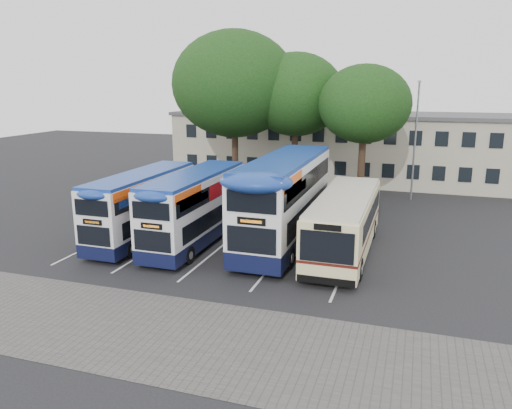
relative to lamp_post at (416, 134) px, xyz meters
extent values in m
plane|color=black|center=(-6.00, -19.97, -5.08)|extent=(120.00, 120.00, 0.00)
cube|color=#595654|center=(-8.00, -24.97, -5.08)|extent=(40.00, 6.00, 0.01)
cube|color=silver|center=(-16.75, -14.97, -5.08)|extent=(0.12, 11.00, 0.01)
cube|color=silver|center=(-13.25, -14.97, -5.08)|extent=(0.12, 11.00, 0.01)
cube|color=silver|center=(-9.75, -14.97, -5.08)|extent=(0.12, 11.00, 0.01)
cube|color=silver|center=(-6.25, -14.97, -5.08)|extent=(0.12, 11.00, 0.01)
cube|color=silver|center=(-2.75, -14.97, -5.08)|extent=(0.12, 11.00, 0.01)
cube|color=#B7A693|center=(-6.00, 7.03, -2.08)|extent=(32.00, 8.00, 6.00)
cube|color=#4C4C4F|center=(-6.00, 7.03, 0.97)|extent=(32.40, 8.40, 0.30)
cube|color=black|center=(-6.00, 3.01, -3.38)|extent=(30.00, 0.06, 1.20)
cube|color=black|center=(-6.00, 3.01, -0.58)|extent=(30.00, 0.06, 1.20)
cylinder|color=gray|center=(0.00, 0.03, -0.58)|extent=(0.14, 0.14, 9.00)
cube|color=gray|center=(0.00, 0.03, 3.92)|extent=(0.12, 0.80, 0.12)
cube|color=gray|center=(0.00, -0.37, 3.87)|extent=(0.25, 0.50, 0.12)
cylinder|color=black|center=(-13.76, -2.08, -1.86)|extent=(0.50, 0.50, 6.45)
ellipsoid|color=black|center=(-13.76, -2.08, 3.69)|extent=(9.72, 9.72, 8.26)
cylinder|color=black|center=(-9.04, -1.20, -2.15)|extent=(0.50, 0.50, 5.88)
ellipsoid|color=black|center=(-9.04, -1.20, 2.91)|extent=(7.51, 7.51, 6.38)
cylinder|color=black|center=(-3.54, -3.43, -2.35)|extent=(0.50, 0.50, 5.46)
ellipsoid|color=black|center=(-3.54, -3.43, 2.35)|extent=(6.46, 6.46, 5.49)
cube|color=#0E1233|center=(-14.59, -15.14, -4.46)|extent=(2.21, 9.30, 0.71)
cube|color=white|center=(-14.59, -15.14, -2.74)|extent=(2.21, 9.30, 2.75)
cube|color=navy|center=(-14.59, -15.14, -1.32)|extent=(2.17, 9.12, 0.27)
cube|color=black|center=(-14.59, -14.87, -3.49)|extent=(2.25, 8.24, 0.89)
cube|color=black|center=(-14.59, -15.14, -2.12)|extent=(2.25, 8.77, 0.80)
cube|color=#FF5B15|center=(-13.48, -18.20, -1.63)|extent=(0.02, 2.83, 0.49)
cube|color=black|center=(-14.59, -19.82, -2.83)|extent=(1.06, 0.06, 0.27)
cylinder|color=black|center=(-15.60, -12.44, -4.64)|extent=(0.27, 0.89, 0.89)
cylinder|color=black|center=(-13.59, -12.44, -4.64)|extent=(0.27, 0.89, 0.89)
cylinder|color=black|center=(-15.60, -18.20, -4.64)|extent=(0.27, 0.89, 0.89)
cylinder|color=black|center=(-13.59, -18.20, -4.64)|extent=(0.27, 0.89, 0.89)
cube|color=#0E1233|center=(-11.35, -14.95, -4.44)|extent=(2.30, 9.64, 0.73)
cube|color=white|center=(-11.35, -14.95, -2.65)|extent=(2.30, 9.64, 2.85)
cube|color=navy|center=(-11.35, -14.95, -1.18)|extent=(2.25, 9.45, 0.28)
cube|color=black|center=(-11.35, -14.68, -3.43)|extent=(2.34, 8.54, 0.92)
cube|color=black|center=(-11.35, -14.95, -2.01)|extent=(2.34, 9.09, 0.83)
cube|color=#FF5B15|center=(-10.19, -18.12, -1.50)|extent=(0.02, 2.94, 0.51)
cube|color=black|center=(-11.35, -19.80, -2.74)|extent=(1.10, 0.06, 0.28)
cylinder|color=black|center=(-12.38, -12.15, -4.63)|extent=(0.28, 0.92, 0.92)
cylinder|color=black|center=(-10.31, -12.15, -4.63)|extent=(0.28, 0.92, 0.92)
cylinder|color=black|center=(-12.38, -18.12, -4.63)|extent=(0.28, 0.92, 0.92)
cylinder|color=black|center=(-10.31, -18.12, -4.63)|extent=(0.28, 0.92, 0.92)
cube|color=#A90B11|center=(-10.18, -13.80, -2.01)|extent=(0.02, 3.67, 0.78)
cube|color=#0E1233|center=(-6.60, -13.36, -4.31)|extent=(2.78, 11.68, 0.89)
cube|color=white|center=(-6.60, -13.36, -2.14)|extent=(2.78, 11.68, 3.45)
cube|color=navy|center=(-6.60, -13.36, -0.36)|extent=(2.73, 11.45, 0.33)
cube|color=black|center=(-6.60, -13.02, -3.08)|extent=(2.82, 10.35, 1.11)
cube|color=black|center=(-6.60, -13.36, -1.36)|extent=(2.82, 11.02, 1.00)
cube|color=#FF5B15|center=(-5.20, -17.20, -0.75)|extent=(0.02, 3.56, 0.61)
cube|color=black|center=(-6.60, -19.23, -2.25)|extent=(1.34, 0.06, 0.33)
cylinder|color=black|center=(-7.86, -9.96, -4.53)|extent=(0.33, 1.11, 1.11)
cylinder|color=black|center=(-5.35, -9.96, -4.53)|extent=(0.33, 1.11, 1.11)
cylinder|color=black|center=(-7.86, -17.20, -4.53)|extent=(0.33, 1.11, 1.11)
cylinder|color=black|center=(-5.35, -17.20, -4.53)|extent=(0.33, 1.11, 1.11)
cube|color=#F7E6A4|center=(-3.14, -14.02, -3.40)|extent=(2.67, 10.68, 2.72)
cube|color=beige|center=(-3.14, -14.02, -1.99)|extent=(2.56, 10.25, 0.21)
cube|color=black|center=(-3.14, -13.48, -2.95)|extent=(2.71, 8.54, 0.96)
cube|color=#4F140F|center=(-3.14, -14.02, -3.86)|extent=(2.70, 10.70, 0.13)
cube|color=black|center=(-3.14, -19.38, -3.06)|extent=(2.35, 0.06, 1.39)
cylinder|color=black|center=(-4.35, -17.65, -4.55)|extent=(0.32, 1.07, 1.07)
cylinder|color=black|center=(-1.94, -17.65, -4.55)|extent=(0.32, 1.07, 1.07)
cylinder|color=black|center=(-4.35, -10.81, -4.55)|extent=(0.32, 1.07, 1.07)
cylinder|color=black|center=(-1.94, -10.81, -4.55)|extent=(0.32, 1.07, 1.07)
camera|label=1|loc=(0.27, -39.58, 3.79)|focal=35.00mm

